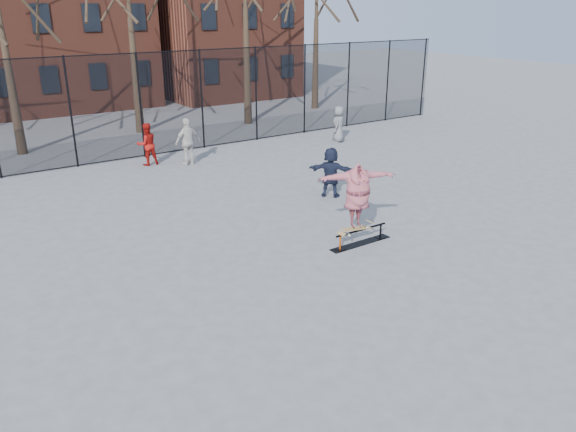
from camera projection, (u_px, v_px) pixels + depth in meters
ground at (322, 297)px, 11.56m from camera, size 100.00×100.00×0.00m
skate_rail at (361, 238)px, 14.09m from camera, size 1.81×0.28×0.40m
skateboard at (356, 228)px, 13.89m from camera, size 0.91×0.22×0.11m
skater at (357, 195)px, 13.59m from camera, size 2.05×1.20×1.62m
bystander_red at (147, 144)px, 20.81m from camera, size 0.77×0.60×1.57m
bystander_white at (188, 142)px, 20.79m from camera, size 1.07×0.53×1.76m
bystander_navy at (331, 172)px, 17.36m from camera, size 1.32×1.40×1.57m
bystander_extra at (339, 124)px, 24.33m from camera, size 0.90×0.87×1.55m
fence at (109, 108)px, 20.85m from camera, size 34.03×0.07×4.00m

